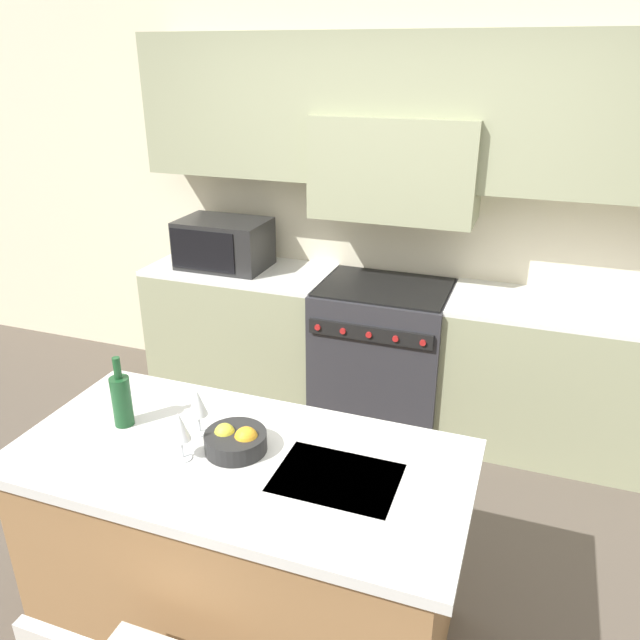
{
  "coord_description": "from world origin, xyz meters",
  "views": [
    {
      "loc": [
        0.86,
        -1.94,
        2.28
      ],
      "look_at": [
        -0.05,
        0.57,
        1.14
      ],
      "focal_mm": 35.0,
      "sensor_mm": 36.0,
      "label": 1
    }
  ],
  "objects_px": {
    "microwave": "(224,244)",
    "fruit_bowl": "(236,440)",
    "wine_bottle": "(122,399)",
    "wine_glass_near": "(180,428)",
    "range_stove": "(382,354)",
    "wine_glass_far": "(197,403)"
  },
  "relations": [
    {
      "from": "microwave",
      "to": "fruit_bowl",
      "type": "distance_m",
      "value": 2.09
    },
    {
      "from": "wine_bottle",
      "to": "fruit_bowl",
      "type": "relative_size",
      "value": 1.27
    },
    {
      "from": "microwave",
      "to": "wine_glass_near",
      "type": "distance_m",
      "value": 2.12
    },
    {
      "from": "wine_bottle",
      "to": "fruit_bowl",
      "type": "xyz_separation_m",
      "value": [
        0.51,
        -0.01,
        -0.07
      ]
    },
    {
      "from": "range_stove",
      "to": "wine_bottle",
      "type": "height_order",
      "value": "wine_bottle"
    },
    {
      "from": "wine_bottle",
      "to": "wine_glass_far",
      "type": "xyz_separation_m",
      "value": [
        0.32,
        0.05,
        0.02
      ]
    },
    {
      "from": "fruit_bowl",
      "to": "wine_glass_far",
      "type": "bearing_deg",
      "value": 164.02
    },
    {
      "from": "wine_bottle",
      "to": "fruit_bowl",
      "type": "height_order",
      "value": "wine_bottle"
    },
    {
      "from": "wine_glass_far",
      "to": "fruit_bowl",
      "type": "relative_size",
      "value": 0.83
    },
    {
      "from": "fruit_bowl",
      "to": "range_stove",
      "type": "bearing_deg",
      "value": 86.24
    },
    {
      "from": "microwave",
      "to": "wine_bottle",
      "type": "bearing_deg",
      "value": -74.71
    },
    {
      "from": "wine_glass_far",
      "to": "wine_glass_near",
      "type": "bearing_deg",
      "value": -81.32
    },
    {
      "from": "range_stove",
      "to": "wine_glass_near",
      "type": "distance_m",
      "value": 2.02
    },
    {
      "from": "wine_bottle",
      "to": "fruit_bowl",
      "type": "bearing_deg",
      "value": -0.89
    },
    {
      "from": "wine_glass_near",
      "to": "wine_glass_far",
      "type": "xyz_separation_m",
      "value": [
        -0.03,
        0.17,
        0.0
      ]
    },
    {
      "from": "range_stove",
      "to": "fruit_bowl",
      "type": "relative_size",
      "value": 3.96
    },
    {
      "from": "wine_bottle",
      "to": "wine_glass_far",
      "type": "relative_size",
      "value": 1.53
    },
    {
      "from": "wine_glass_near",
      "to": "wine_bottle",
      "type": "bearing_deg",
      "value": 160.05
    },
    {
      "from": "wine_glass_near",
      "to": "microwave",
      "type": "bearing_deg",
      "value": 113.49
    },
    {
      "from": "range_stove",
      "to": "fruit_bowl",
      "type": "bearing_deg",
      "value": -93.76
    },
    {
      "from": "wine_glass_near",
      "to": "wine_glass_far",
      "type": "distance_m",
      "value": 0.18
    },
    {
      "from": "range_stove",
      "to": "fruit_bowl",
      "type": "xyz_separation_m",
      "value": [
        -0.12,
        -1.81,
        0.46
      ]
    }
  ]
}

